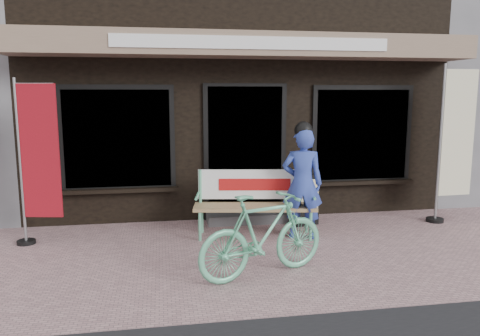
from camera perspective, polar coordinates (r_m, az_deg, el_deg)
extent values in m
plane|color=#AF8587|center=(5.95, 4.06, -11.03)|extent=(70.00, 70.00, 0.00)
cube|color=black|center=(10.51, -2.33, 7.78)|extent=(7.00, 6.00, 3.60)
cube|color=#8A725D|center=(7.23, 1.12, 14.70)|extent=(7.00, 0.80, 0.35)
cube|color=white|center=(6.83, 1.79, 15.03)|extent=(4.00, 0.02, 0.18)
cube|color=black|center=(7.58, 0.62, 1.95)|extent=(1.20, 0.06, 2.10)
cube|color=black|center=(7.57, 0.63, 1.94)|extent=(1.35, 0.04, 2.20)
cube|color=black|center=(7.46, -14.69, 3.47)|extent=(1.60, 0.06, 1.50)
cube|color=black|center=(8.15, 14.63, 3.93)|extent=(1.60, 0.06, 1.50)
cube|color=black|center=(7.45, -14.70, 3.46)|extent=(1.75, 0.04, 1.65)
cube|color=black|center=(8.14, 14.66, 3.92)|extent=(1.75, 0.04, 1.65)
cube|color=black|center=(7.52, -14.49, -2.65)|extent=(1.80, 0.18, 0.06)
cube|color=black|center=(8.20, 14.57, -1.68)|extent=(1.80, 0.18, 0.06)
cube|color=#59595B|center=(7.56, 0.92, -6.00)|extent=(1.30, 0.45, 0.15)
cylinder|color=#61BE91|center=(6.60, -4.91, -7.14)|extent=(0.05, 0.05, 0.41)
cylinder|color=#61BE91|center=(6.97, -4.65, -6.24)|extent=(0.05, 0.05, 0.41)
cylinder|color=#61BE91|center=(6.66, 8.61, -7.06)|extent=(0.05, 0.05, 0.41)
cylinder|color=#61BE91|center=(7.03, 8.12, -6.18)|extent=(0.05, 0.05, 0.41)
cube|color=#A08257|center=(6.71, 1.83, -4.78)|extent=(1.79, 0.71, 0.05)
cylinder|color=#61BE91|center=(6.86, -4.87, -2.42)|extent=(0.05, 0.05, 0.53)
cylinder|color=#61BE91|center=(6.92, 8.37, -2.39)|extent=(0.05, 0.05, 0.53)
cube|color=white|center=(6.85, 1.77, -1.99)|extent=(1.63, 0.30, 0.44)
cube|color=#B21414|center=(6.83, 1.78, -2.03)|extent=(1.03, 0.18, 0.17)
cylinder|color=#61BE91|center=(6.69, -5.24, -3.40)|extent=(0.11, 0.43, 0.04)
cylinder|color=#61BE91|center=(6.75, 8.84, -3.36)|extent=(0.11, 0.43, 0.04)
imported|color=#3045A6|center=(6.65, 7.60, -1.92)|extent=(0.65, 0.50, 1.57)
sphere|color=black|center=(6.55, 7.74, 4.57)|extent=(0.31, 0.31, 0.25)
imported|color=#61BE91|center=(5.28, 2.83, -8.15)|extent=(1.66, 0.96, 0.96)
cylinder|color=gray|center=(6.90, -25.21, 0.56)|extent=(0.04, 0.04, 2.25)
cylinder|color=gray|center=(6.73, -23.84, 9.37)|extent=(0.51, 0.12, 0.02)
cube|color=maroon|center=(6.76, -23.20, 1.85)|extent=(0.51, 0.12, 1.79)
cylinder|color=black|center=(7.13, -24.60, -8.20)|extent=(0.29, 0.29, 0.05)
cylinder|color=gray|center=(7.98, 23.19, 2.64)|extent=(0.04, 0.04, 2.50)
cylinder|color=gray|center=(8.12, 25.37, 10.79)|extent=(0.57, 0.06, 0.03)
cube|color=#EEE8C3|center=(8.15, 25.02, 3.84)|extent=(0.57, 0.06, 1.98)
cylinder|color=black|center=(8.19, 22.66, -5.86)|extent=(0.29, 0.29, 0.06)
cube|color=black|center=(7.34, 8.20, -3.93)|extent=(0.41, 0.17, 0.80)
cube|color=beige|center=(7.29, 8.40, -3.31)|extent=(0.33, 0.11, 0.49)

